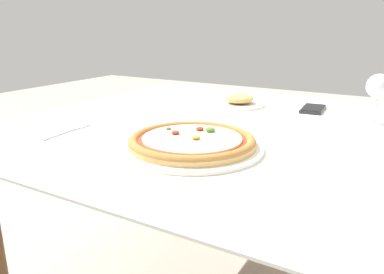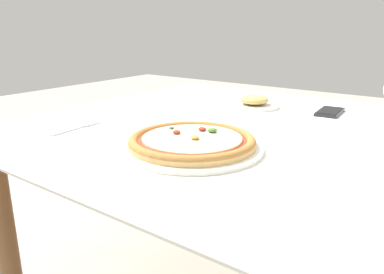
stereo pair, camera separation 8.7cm
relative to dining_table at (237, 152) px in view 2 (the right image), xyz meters
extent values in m
cube|color=brown|center=(0.00, 0.00, 0.06)|extent=(1.11, 1.06, 0.04)
cube|color=silver|center=(0.00, 0.00, 0.08)|extent=(1.21, 1.16, 0.01)
cylinder|color=brown|center=(-0.49, -0.47, -0.30)|extent=(0.06, 0.06, 0.69)
cylinder|color=brown|center=(-0.49, 0.47, -0.30)|extent=(0.06, 0.06, 0.69)
cylinder|color=white|center=(0.02, -0.25, 0.08)|extent=(0.34, 0.34, 0.01)
cylinder|color=#E0B26B|center=(0.02, -0.25, 0.10)|extent=(0.30, 0.30, 0.01)
torus|color=#B27538|center=(0.02, -0.25, 0.10)|extent=(0.30, 0.30, 0.02)
cylinder|color=#BC381E|center=(0.02, -0.25, 0.10)|extent=(0.25, 0.25, 0.00)
cylinder|color=beige|center=(0.02, -0.25, 0.11)|extent=(0.23, 0.23, 0.00)
ellipsoid|color=#BC9342|center=(0.03, -0.26, 0.11)|extent=(0.02, 0.02, 0.01)
ellipsoid|color=#4C7A33|center=(0.03, -0.19, 0.11)|extent=(0.02, 0.02, 0.01)
ellipsoid|color=#4C7A33|center=(-0.07, -0.22, 0.11)|extent=(0.01, 0.01, 0.01)
ellipsoid|color=#A83323|center=(0.01, -0.19, 0.11)|extent=(0.02, 0.02, 0.01)
ellipsoid|color=#A83323|center=(-0.03, -0.25, 0.11)|extent=(0.02, 0.02, 0.01)
cube|color=silver|center=(-0.35, -0.33, 0.08)|extent=(0.02, 0.11, 0.00)
cube|color=silver|center=(-0.35, -0.27, 0.08)|extent=(0.03, 0.02, 0.00)
cube|color=silver|center=(-0.37, -0.24, 0.08)|extent=(0.01, 0.05, 0.00)
cube|color=silver|center=(-0.36, -0.24, 0.08)|extent=(0.01, 0.05, 0.00)
cube|color=silver|center=(-0.35, -0.24, 0.08)|extent=(0.01, 0.05, 0.00)
cube|color=silver|center=(-0.34, -0.24, 0.08)|extent=(0.01, 0.05, 0.00)
cube|color=#232328|center=(0.17, 0.32, 0.08)|extent=(0.08, 0.15, 0.01)
cube|color=black|center=(0.17, 0.32, 0.09)|extent=(0.07, 0.13, 0.00)
cylinder|color=white|center=(-0.08, 0.26, 0.08)|extent=(0.18, 0.18, 0.01)
ellipsoid|color=tan|center=(-0.08, 0.26, 0.11)|extent=(0.10, 0.10, 0.03)
cube|color=silver|center=(0.36, -0.07, 0.09)|extent=(0.17, 0.13, 0.01)
camera|label=1|loc=(0.44, -0.97, 0.36)|focal=35.00mm
camera|label=2|loc=(0.51, -0.93, 0.36)|focal=35.00mm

